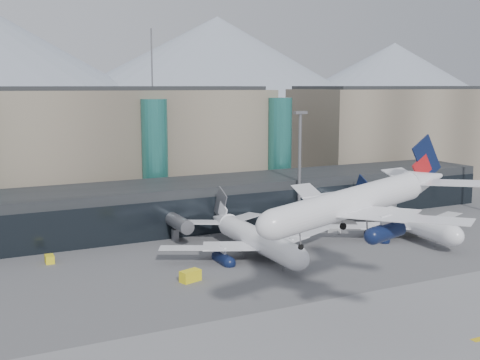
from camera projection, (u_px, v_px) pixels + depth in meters
name	position (u px, v px, depth m)	size (l,w,h in m)	color
ground	(298.00, 321.00, 80.40)	(900.00, 900.00, 0.00)	#515154
concourse	(158.00, 207.00, 130.68)	(170.00, 27.00, 10.00)	black
terminal_main	(16.00, 151.00, 146.63)	(130.00, 30.00, 31.00)	gray
terminal_east	(399.00, 133.00, 199.34)	(70.00, 30.00, 31.00)	gray
teal_towers	(71.00, 162.00, 137.10)	(116.40, 19.40, 46.00)	#29756D
mountain_ridge	(28.00, 64.00, 416.47)	(910.00, 400.00, 110.00)	gray
lightmast_mid	(300.00, 162.00, 133.79)	(3.00, 1.20, 25.60)	slate
hero_jet	(367.00, 192.00, 76.53)	(32.24, 32.47, 10.51)	white
jet_parked_mid	(249.00, 229.00, 112.59)	(37.45, 36.08, 12.05)	white
jet_parked_right	(395.00, 212.00, 127.99)	(37.76, 37.05, 12.18)	white
veh_b	(50.00, 259.00, 106.75)	(2.43, 1.50, 1.40)	yellow
veh_c	(294.00, 255.00, 107.69)	(3.92, 2.07, 2.18)	#4A4A4F
veh_e	(423.00, 228.00, 128.98)	(3.37, 1.91, 1.91)	yellow
veh_g	(334.00, 230.00, 128.15)	(2.39, 1.40, 1.40)	silver
veh_h	(190.00, 276.00, 96.65)	(3.34, 1.76, 1.84)	yellow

